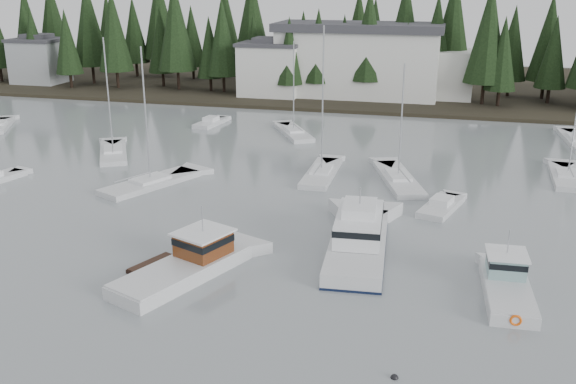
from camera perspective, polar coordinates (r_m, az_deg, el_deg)
name	(u,v)px	position (r m, az deg, el deg)	size (l,w,h in m)	color
far_shore_land	(398,85)	(115.14, 9.80, 9.36)	(240.00, 54.00, 1.00)	black
conifer_treeline	(392,96)	(104.32, 9.23, 8.46)	(200.00, 22.00, 20.00)	black
house_west	(271,68)	(100.11, -1.53, 10.97)	(9.54, 7.42, 8.75)	silver
house_far_west	(40,60)	(120.37, -21.21, 10.91)	(8.48, 7.42, 8.25)	#999EA0
harbor_inn	(372,61)	(100.20, 7.48, 11.47)	(29.50, 11.50, 10.90)	silver
lobster_boat_brown	(187,267)	(41.12, -9.00, -6.56)	(7.07, 10.23, 4.81)	silver
cabin_cruiser_center	(358,241)	(44.09, 6.26, -4.34)	(4.65, 12.27, 5.16)	silver
lobster_boat_teal	(507,286)	(40.44, 18.85, -7.92)	(3.03, 7.63, 4.17)	silver
sailboat_1	(398,181)	(59.88, 9.75, 0.99)	(5.88, 10.90, 11.31)	silver
sailboat_4	(151,185)	(59.18, -12.11, 0.64)	(6.73, 10.04, 12.87)	silver
sailboat_6	(114,154)	(70.48, -15.25, 3.27)	(6.96, 9.51, 12.70)	silver
sailboat_7	(321,175)	(60.82, 2.99, 1.54)	(2.71, 9.48, 14.39)	silver
sailboat_8	(294,134)	(77.01, 0.50, 5.19)	(6.87, 9.41, 11.49)	silver
sailboat_10	(567,178)	(65.10, 23.57, 1.12)	(3.11, 8.70, 12.74)	silver
runabout_1	(441,208)	(53.35, 13.46, -1.37)	(3.82, 6.45, 1.42)	silver
runabout_3	(211,124)	(82.80, -6.84, 6.06)	(2.94, 6.28, 1.42)	silver
mooring_buoy_dark	(394,378)	(31.69, 9.44, -15.99)	(0.38, 0.38, 0.38)	black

